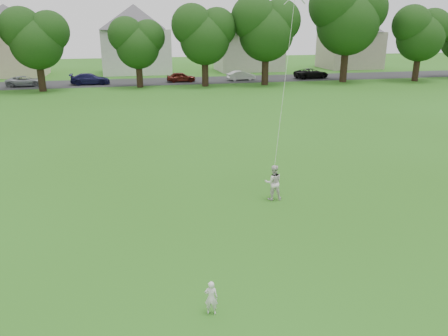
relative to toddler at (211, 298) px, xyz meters
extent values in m
plane|color=#295C15|center=(0.11, 2.05, -0.44)|extent=(160.00, 160.00, 0.00)
cube|color=#2D2D30|center=(0.11, 44.05, -0.44)|extent=(90.00, 7.00, 0.01)
imported|color=silver|center=(0.00, 0.00, 0.00)|extent=(0.37, 0.30, 0.89)
imported|color=silver|center=(3.76, 6.50, 0.27)|extent=(0.75, 0.62, 1.42)
cylinder|color=white|center=(4.24, 7.02, 3.93)|extent=(0.01, 0.01, 6.83)
cylinder|color=black|center=(-9.89, 38.92, 1.15)|extent=(0.71, 0.71, 3.18)
cylinder|color=black|center=(-0.09, 39.69, 0.98)|extent=(0.68, 0.68, 2.84)
cylinder|color=black|center=(6.95, 38.97, 1.23)|extent=(0.73, 0.73, 3.34)
cylinder|color=black|center=(13.70, 38.67, 1.41)|extent=(0.76, 0.76, 3.71)
cylinder|color=black|center=(23.49, 39.08, 1.77)|extent=(0.82, 0.82, 4.42)
cylinder|color=black|center=(32.23, 37.85, 1.24)|extent=(0.73, 0.73, 3.36)
imported|color=gray|center=(-12.29, 43.05, 0.13)|extent=(4.10, 2.06, 1.12)
imported|color=#14143E|center=(-5.48, 43.05, 0.19)|extent=(4.34, 1.84, 1.25)
imported|color=#551811|center=(4.80, 43.05, 0.14)|extent=(3.40, 1.42, 1.15)
imported|color=silver|center=(12.07, 43.05, 0.13)|extent=(3.54, 1.63, 1.12)
imported|color=black|center=(21.21, 43.05, 0.17)|extent=(4.55, 2.50, 1.21)
cube|color=beige|center=(-15.89, 54.05, 2.42)|extent=(8.28, 6.69, 5.72)
pyramid|color=#524F54|center=(-15.89, 54.05, 8.43)|extent=(11.95, 11.95, 3.15)
cube|color=white|center=(0.11, 54.05, 2.46)|extent=(8.97, 7.35, 5.81)
pyramid|color=#524F54|center=(0.11, 54.05, 8.56)|extent=(12.94, 12.94, 3.19)
cube|color=beige|center=(16.11, 54.05, 2.18)|extent=(9.05, 6.65, 5.25)
pyramid|color=#524F54|center=(16.11, 54.05, 7.70)|extent=(13.06, 13.06, 2.89)
cube|color=#B0A392|center=(32.11, 54.05, 2.22)|extent=(8.17, 6.75, 5.33)
pyramid|color=#524F54|center=(32.11, 54.05, 7.82)|extent=(11.78, 11.78, 2.93)
camera|label=1|loc=(-1.65, -8.75, 6.25)|focal=35.00mm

